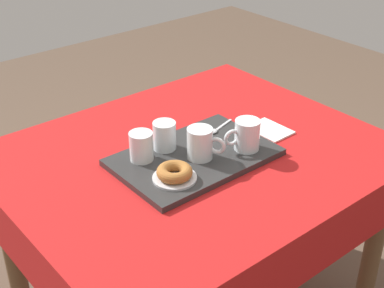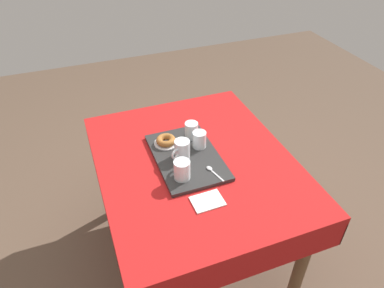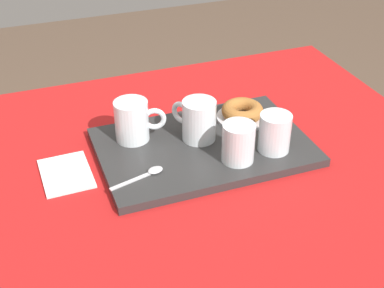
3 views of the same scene
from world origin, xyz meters
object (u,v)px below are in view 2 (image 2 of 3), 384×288
(tea_mug_left, at_px, (182,170))
(paper_napkin, at_px, (207,201))
(water_glass_far, at_px, (191,131))
(donut_plate_left, at_px, (166,143))
(tea_mug_right, at_px, (182,150))
(water_glass_near, at_px, (199,140))
(teaspoon_near, at_px, (211,170))
(dining_table, at_px, (195,174))
(serving_tray, at_px, (187,157))
(sugar_donut_left, at_px, (166,140))

(tea_mug_left, bearing_deg, paper_napkin, -160.63)
(water_glass_far, height_order, donut_plate_left, water_glass_far)
(tea_mug_right, relative_size, water_glass_near, 1.24)
(water_glass_near, height_order, teaspoon_near, water_glass_near)
(water_glass_near, bearing_deg, paper_napkin, 164.11)
(dining_table, bearing_deg, tea_mug_left, 136.26)
(water_glass_near, height_order, donut_plate_left, water_glass_near)
(donut_plate_left, bearing_deg, teaspoon_near, -153.37)
(tea_mug_left, height_order, tea_mug_right, same)
(tea_mug_left, distance_m, tea_mug_right, 0.15)
(serving_tray, bearing_deg, tea_mug_right, 96.96)
(dining_table, xyz_separation_m, water_glass_near, (0.08, -0.05, 0.15))
(dining_table, relative_size, tea_mug_left, 9.97)
(tea_mug_right, bearing_deg, tea_mug_left, 160.69)
(serving_tray, xyz_separation_m, sugar_donut_left, (0.13, 0.07, 0.03))
(tea_mug_left, xyz_separation_m, donut_plate_left, (0.27, -0.01, -0.04))
(serving_tray, bearing_deg, dining_table, -129.91)
(tea_mug_left, height_order, sugar_donut_left, tea_mug_left)
(water_glass_far, height_order, teaspoon_near, water_glass_far)
(tea_mug_left, relative_size, water_glass_far, 1.32)
(tea_mug_right, relative_size, teaspoon_near, 0.88)
(dining_table, xyz_separation_m, tea_mug_left, (-0.11, 0.11, 0.16))
(serving_tray, relative_size, water_glass_far, 5.40)
(water_glass_near, height_order, paper_napkin, water_glass_near)
(serving_tray, xyz_separation_m, water_glass_far, (0.14, -0.08, 0.05))
(donut_plate_left, bearing_deg, dining_table, -146.67)
(dining_table, height_order, donut_plate_left, donut_plate_left)
(dining_table, height_order, sugar_donut_left, sugar_donut_left)
(tea_mug_right, height_order, water_glass_near, tea_mug_right)
(water_glass_far, bearing_deg, serving_tray, 150.65)
(paper_napkin, bearing_deg, sugar_donut_left, 6.85)
(dining_table, bearing_deg, water_glass_far, -14.20)
(water_glass_near, bearing_deg, water_glass_far, 5.46)
(serving_tray, distance_m, donut_plate_left, 0.15)
(tea_mug_left, relative_size, teaspoon_near, 0.93)
(tea_mug_right, distance_m, water_glass_far, 0.17)
(sugar_donut_left, bearing_deg, teaspoon_near, -153.37)
(sugar_donut_left, bearing_deg, dining_table, -146.67)
(water_glass_near, bearing_deg, serving_tray, 117.99)
(water_glass_far, bearing_deg, paper_napkin, 168.31)
(dining_table, relative_size, water_glass_far, 13.18)
(serving_tray, height_order, tea_mug_right, tea_mug_right)
(tea_mug_right, distance_m, teaspoon_near, 0.18)
(tea_mug_left, relative_size, sugar_donut_left, 1.14)
(tea_mug_right, relative_size, sugar_donut_left, 1.07)
(dining_table, height_order, serving_tray, serving_tray)
(tea_mug_right, distance_m, paper_napkin, 0.31)
(serving_tray, distance_m, teaspoon_near, 0.17)
(serving_tray, xyz_separation_m, paper_napkin, (-0.31, 0.02, -0.01))
(serving_tray, distance_m, sugar_donut_left, 0.15)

